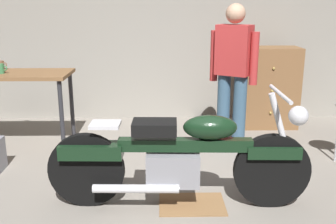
{
  "coord_description": "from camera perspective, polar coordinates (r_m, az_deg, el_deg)",
  "views": [
    {
      "loc": [
        -0.04,
        -2.98,
        1.67
      ],
      "look_at": [
        0.03,
        0.7,
        0.65
      ],
      "focal_mm": 42.1,
      "sensor_mm": 36.0,
      "label": 1
    }
  ],
  "objects": [
    {
      "name": "motorcycle",
      "position": [
        3.27,
        1.9,
        -6.41
      ],
      "size": [
        2.19,
        0.6,
        1.0
      ],
      "rotation": [
        0.0,
        0.0,
        -0.03
      ],
      "color": "black",
      "rests_on": "ground_plane"
    },
    {
      "name": "person_standing",
      "position": [
        4.57,
        9.4,
        5.9
      ],
      "size": [
        0.5,
        0.39,
        1.67
      ],
      "rotation": [
        0.0,
        0.0,
        2.59
      ],
      "color": "#3D5E79",
      "rests_on": "ground_plane"
    },
    {
      "name": "wooden_dresser",
      "position": [
        5.59,
        14.21,
        3.47
      ],
      "size": [
        0.8,
        0.47,
        1.1
      ],
      "color": "brown",
      "rests_on": "ground_plane"
    },
    {
      "name": "mug_green_speckled",
      "position": [
        4.85,
        -23.02,
        5.79
      ],
      "size": [
        0.11,
        0.07,
        0.11
      ],
      "color": "#3D7F4C",
      "rests_on": "workbench"
    },
    {
      "name": "mug_brown_stoneware",
      "position": [
        5.17,
        -23.02,
        6.27
      ],
      "size": [
        0.11,
        0.08,
        0.1
      ],
      "color": "brown",
      "rests_on": "workbench"
    },
    {
      "name": "drip_tray",
      "position": [
        3.47,
        3.48,
        -13.17
      ],
      "size": [
        0.56,
        0.4,
        0.01
      ],
      "primitive_type": "cube",
      "color": "olive",
      "rests_on": "ground_plane"
    },
    {
      "name": "back_wall",
      "position": [
        5.78,
        -0.76,
        14.31
      ],
      "size": [
        8.0,
        0.12,
        3.1
      ],
      "primitive_type": "cube",
      "color": "gray",
      "rests_on": "ground_plane"
    },
    {
      "name": "ground_plane",
      "position": [
        3.42,
        -0.35,
        -13.78
      ],
      "size": [
        12.0,
        12.0,
        0.0
      ],
      "primitive_type": "plane",
      "color": "gray"
    },
    {
      "name": "workbench",
      "position": [
        4.9,
        -21.43,
        4.04
      ],
      "size": [
        1.3,
        0.64,
        0.9
      ],
      "color": "brown",
      "rests_on": "ground_plane"
    }
  ]
}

